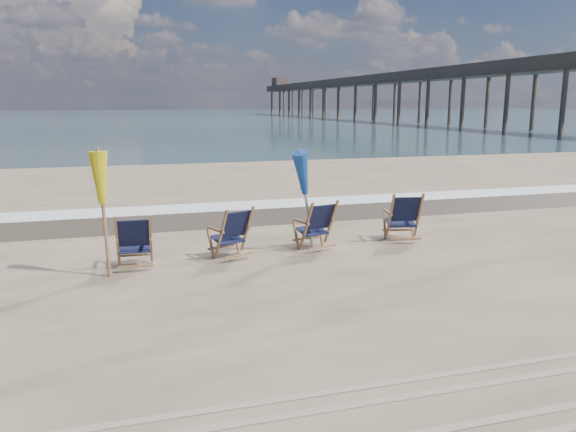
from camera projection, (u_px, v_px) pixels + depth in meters
name	position (u px, v px, depth m)	size (l,w,h in m)	color
ocean	(132.00, 116.00, 128.22)	(400.00, 400.00, 0.00)	#334D55
surf_foam	(226.00, 206.00, 15.71)	(200.00, 1.40, 0.01)	silver
wet_sand_strip	(237.00, 216.00, 14.30)	(200.00, 2.60, 0.00)	#42362A
tire_tracks	(439.00, 410.00, 5.28)	(80.00, 1.30, 0.01)	gray
beach_chair_0	(151.00, 241.00, 9.69)	(0.63, 0.71, 0.99)	black
beach_chair_1	(247.00, 231.00, 10.45)	(0.64, 0.72, 1.00)	black
beach_chair_2	(331.00, 224.00, 11.03)	(0.65, 0.73, 1.01)	black
beach_chair_3	(419.00, 217.00, 11.54)	(0.68, 0.77, 1.07)	black
umbrella_yellow	(102.00, 185.00, 9.06)	(0.30, 0.30, 2.06)	#8F6340
umbrella_blue	(307.00, 173.00, 10.63)	(0.30, 0.30, 2.06)	#A5A5AD
fishing_pier	(391.00, 91.00, 87.12)	(4.40, 140.00, 9.30)	#4E4139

